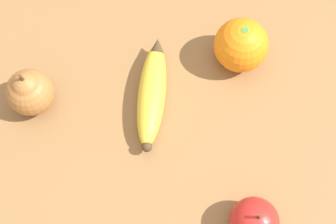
{
  "coord_description": "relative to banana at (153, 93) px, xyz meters",
  "views": [
    {
      "loc": [
        0.21,
        -0.19,
        0.68
      ],
      "look_at": [
        0.04,
        0.03,
        0.03
      ],
      "focal_mm": 50.0,
      "sensor_mm": 36.0,
      "label": 1
    }
  ],
  "objects": [
    {
      "name": "apple",
      "position": [
        0.24,
        -0.07,
        0.01
      ],
      "size": [
        0.07,
        0.07,
        0.07
      ],
      "color": "red",
      "rests_on": "ground_plane"
    },
    {
      "name": "pear",
      "position": [
        -0.14,
        -0.12,
        0.02
      ],
      "size": [
        0.07,
        0.07,
        0.09
      ],
      "color": "#A36633",
      "rests_on": "ground_plane"
    },
    {
      "name": "orange",
      "position": [
        0.06,
        0.14,
        0.02
      ],
      "size": [
        0.09,
        0.09,
        0.09
      ],
      "color": "orange",
      "rests_on": "ground_plane"
    },
    {
      "name": "banana",
      "position": [
        0.0,
        0.0,
        0.0
      ],
      "size": [
        0.13,
        0.17,
        0.04
      ],
      "rotation": [
        0.0,
        0.0,
        2.16
      ],
      "color": "gold",
      "rests_on": "ground_plane"
    },
    {
      "name": "ground_plane",
      "position": [
        -0.0,
        -0.04,
        -0.02
      ],
      "size": [
        3.0,
        3.0,
        0.0
      ],
      "primitive_type": "plane",
      "color": "olive"
    }
  ]
}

